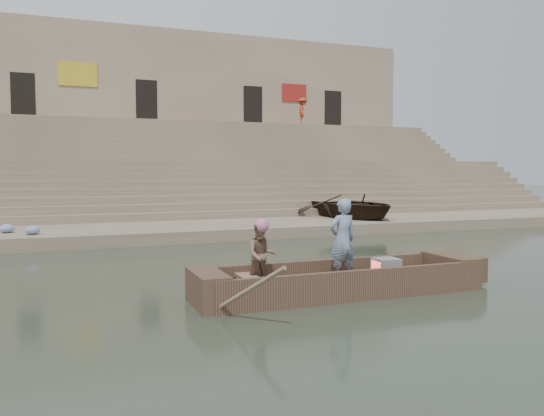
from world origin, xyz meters
TOP-DOWN VIEW (x-y plane):
  - ground at (0.00, 0.00)m, footprint 120.00×120.00m
  - lower_landing at (0.00, 8.00)m, footprint 32.00×4.00m
  - mid_landing at (0.00, 15.50)m, footprint 32.00×3.00m
  - upper_landing at (0.00, 22.50)m, footprint 32.00×3.00m
  - ghat_steps at (0.00, 17.19)m, footprint 32.00×11.00m
  - building_wall at (0.00, 26.50)m, footprint 32.00×5.07m
  - main_rowboat at (-2.35, -1.82)m, footprint 5.00×1.30m
  - rowboat_trim at (-2.14, -1.83)m, footprint 6.04×2.63m
  - standing_man at (-2.22, -1.69)m, footprint 0.62×0.44m
  - rowing_man at (-3.87, -1.70)m, footprint 0.63×0.52m
  - television at (-1.34, -1.82)m, footprint 0.46×0.42m
  - beached_rowboat at (3.85, 8.59)m, footprint 3.86×5.03m
  - pedestrian at (7.59, 21.69)m, footprint 1.08×1.33m
  - cloth_bundles at (-8.37, 7.39)m, footprint 1.19×1.19m

SIDE VIEW (x-z plane):
  - ground at x=0.00m, z-range 0.00..0.00m
  - main_rowboat at x=-2.35m, z-range 0.00..0.22m
  - lower_landing at x=0.00m, z-range 0.00..0.40m
  - rowboat_trim at x=-2.14m, z-range -0.62..1.23m
  - television at x=-1.34m, z-range 0.22..0.62m
  - cloth_bundles at x=-8.37m, z-range 0.40..0.66m
  - rowing_man at x=-3.87m, z-range 0.22..1.40m
  - beached_rowboat at x=3.85m, z-range 0.40..1.37m
  - standing_man at x=-2.22m, z-range 0.22..1.80m
  - mid_landing at x=0.00m, z-range 0.00..2.80m
  - ghat_steps at x=0.00m, z-range -0.80..4.40m
  - upper_landing at x=0.00m, z-range 0.00..5.20m
  - building_wall at x=0.00m, z-range 0.00..11.20m
  - pedestrian at x=7.59m, z-range 5.20..7.00m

